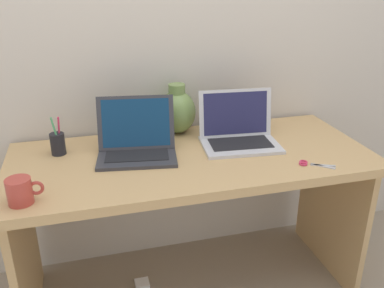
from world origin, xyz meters
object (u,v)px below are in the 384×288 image
at_px(green_vase, 177,111).
at_px(scissors, 310,164).
at_px(laptop_right, 238,130).
at_px(power_brick, 142,284).
at_px(laptop_left, 137,140).
at_px(pen_cup, 58,143).
at_px(coffee_mug, 20,191).

relative_size(green_vase, scissors, 1.75).
height_order(laptop_right, power_brick, laptop_right).
bearing_deg(laptop_right, power_brick, -178.26).
distance_m(laptop_right, scissors, 0.37).
bearing_deg(scissors, laptop_left, 156.55).
relative_size(laptop_left, pen_cup, 2.10).
xyz_separation_m(laptop_left, power_brick, (-0.01, -0.01, -0.79)).
distance_m(pen_cup, power_brick, 0.84).
xyz_separation_m(laptop_right, pen_cup, (-0.80, 0.08, -0.01)).
bearing_deg(scissors, laptop_right, 124.67).
height_order(laptop_left, scissors, laptop_left).
distance_m(laptop_left, scissors, 0.74).
xyz_separation_m(coffee_mug, power_brick, (0.43, 0.30, -0.77)).
relative_size(laptop_left, power_brick, 5.22).
distance_m(laptop_right, green_vase, 0.32).
xyz_separation_m(scissors, power_brick, (-0.69, 0.29, -0.72)).
distance_m(green_vase, coffee_mug, 0.85).
xyz_separation_m(pen_cup, scissors, (1.01, -0.38, -0.05)).
bearing_deg(green_vase, power_brick, -138.10).
height_order(laptop_left, green_vase, same).
bearing_deg(power_brick, pen_cup, 163.19).
bearing_deg(laptop_left, scissors, -23.45).
height_order(pen_cup, power_brick, pen_cup).
height_order(laptop_right, scissors, laptop_right).
xyz_separation_m(green_vase, scissors, (0.45, -0.51, -0.11)).
xyz_separation_m(laptop_left, laptop_right, (0.47, 0.01, -0.00)).
bearing_deg(green_vase, scissors, -48.41).
bearing_deg(green_vase, coffee_mug, -142.52).
relative_size(laptop_left, laptop_right, 1.00).
height_order(pen_cup, scissors, pen_cup).
bearing_deg(laptop_right, laptop_left, -179.21).
bearing_deg(laptop_right, green_vase, 139.62).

